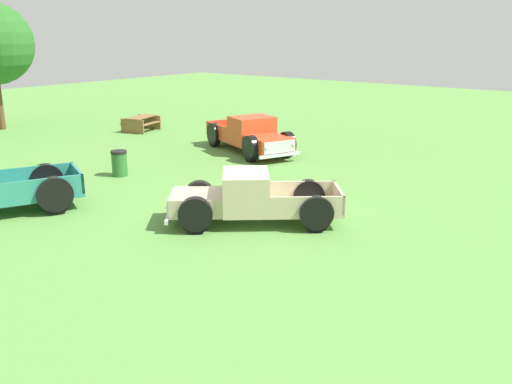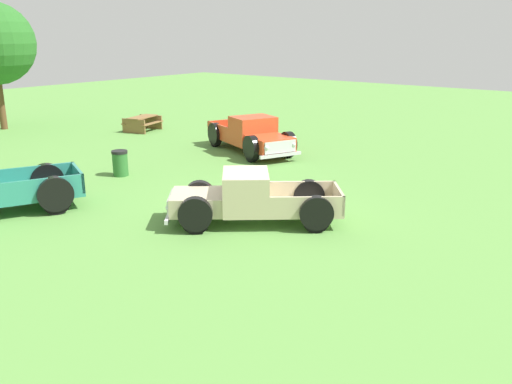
% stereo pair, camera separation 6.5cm
% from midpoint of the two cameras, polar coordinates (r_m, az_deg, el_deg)
% --- Properties ---
extents(ground_plane, '(80.00, 80.00, 0.00)m').
position_cam_midpoint_polar(ground_plane, '(16.32, 0.14, -1.88)').
color(ground_plane, '#5B9342').
extents(pickup_truck_foreground, '(4.35, 4.75, 1.46)m').
position_cam_midpoint_polar(pickup_truck_foreground, '(15.02, -1.20, -0.75)').
color(pickup_truck_foreground, '#C6B793').
rests_on(pickup_truck_foreground, ground_plane).
extents(pickup_truck_behind_left, '(3.76, 5.58, 1.61)m').
position_cam_midpoint_polar(pickup_truck_behind_left, '(23.74, -0.16, 5.92)').
color(pickup_truck_behind_left, '#D14723').
rests_on(pickup_truck_behind_left, ground_plane).
extents(picnic_table, '(2.12, 1.89, 0.78)m').
position_cam_midpoint_polar(picnic_table, '(29.88, -11.83, 7.27)').
color(picnic_table, olive).
rests_on(picnic_table, ground_plane).
extents(trash_can, '(0.59, 0.59, 0.95)m').
position_cam_midpoint_polar(trash_can, '(20.67, -14.04, 2.98)').
color(trash_can, '#2D6B2D').
rests_on(trash_can, ground_plane).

